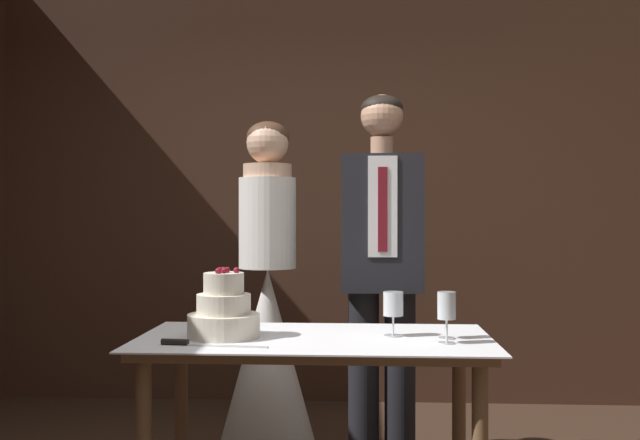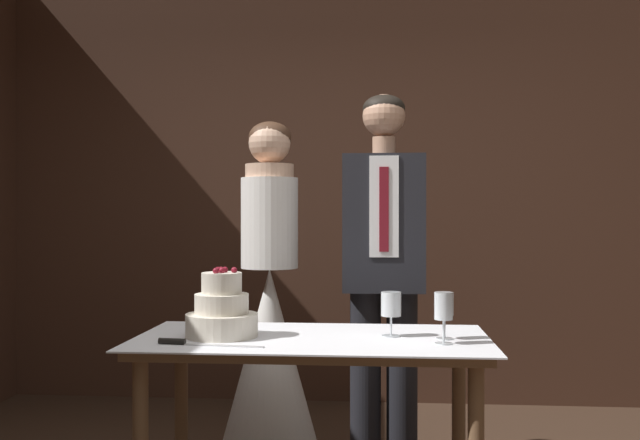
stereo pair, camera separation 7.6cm
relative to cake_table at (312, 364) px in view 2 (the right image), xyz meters
name	(u,v)px [view 2 (the right image)]	position (x,y,z in m)	size (l,w,h in m)	color
wall_back	(327,182)	(-0.09, 2.11, 0.79)	(4.57, 0.12, 2.94)	#472B1E
cake_table	(312,364)	(0.00, 0.00, 0.00)	(1.35, 0.70, 0.78)	brown
tiered_cake	(222,312)	(-0.35, -0.02, 0.20)	(0.28, 0.28, 0.27)	silver
cake_knife	(190,343)	(-0.42, -0.21, 0.11)	(0.39, 0.07, 0.02)	silver
wine_glass_near	(445,306)	(0.50, -0.01, 0.23)	(0.07, 0.07, 0.18)	silver
wine_glass_middle	(444,307)	(0.49, -0.11, 0.24)	(0.07, 0.07, 0.19)	silver
wine_glass_far	(391,307)	(0.30, 0.04, 0.22)	(0.08, 0.08, 0.17)	silver
bride	(270,341)	(-0.28, 0.75, -0.05)	(0.54, 0.54, 1.71)	white
groom	(384,262)	(0.28, 0.75, 0.34)	(0.39, 0.25, 1.83)	black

